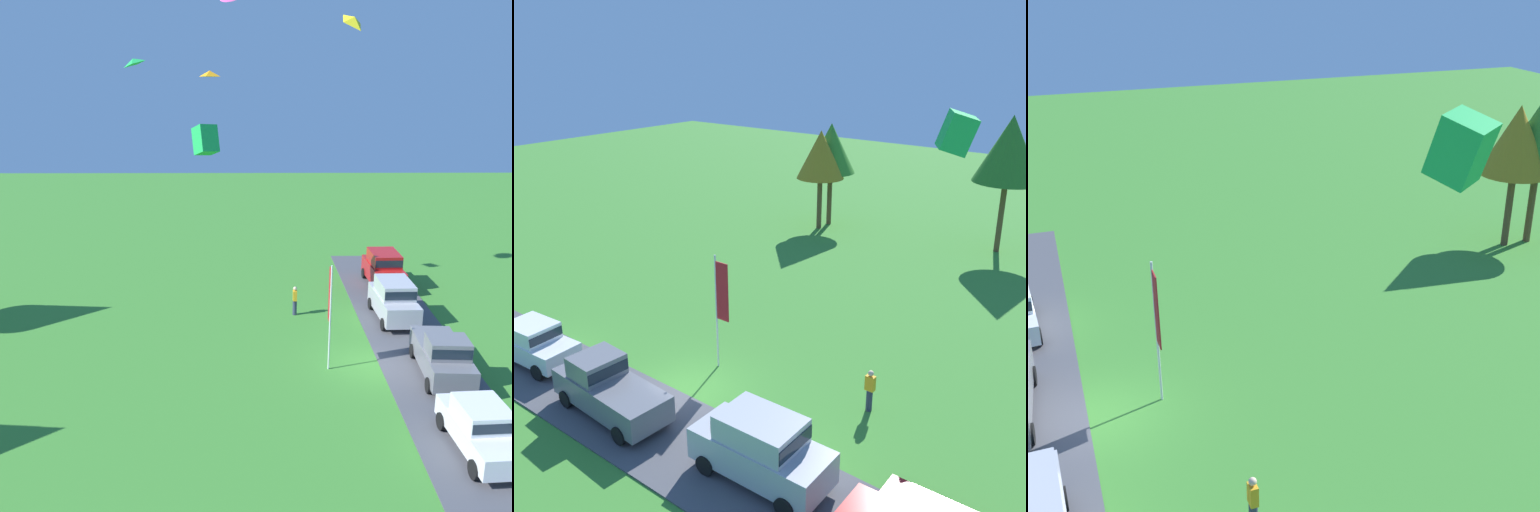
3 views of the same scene
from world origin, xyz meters
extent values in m
plane|color=#3D842D|center=(0.00, 0.00, 0.00)|extent=(120.00, 120.00, 0.00)
cube|color=#4C4C51|center=(0.00, -2.55, 0.03)|extent=(36.00, 4.40, 0.06)
cube|color=white|center=(-6.98, -2.58, 0.80)|extent=(4.51, 2.09, 0.80)
cube|color=white|center=(-6.88, -2.57, 1.55)|extent=(2.11, 1.77, 0.70)
cube|color=#19232D|center=(-6.88, -2.57, 1.55)|extent=(2.14, 1.74, 0.38)
cylinder|color=black|center=(-8.53, -1.83, 0.40)|extent=(0.69, 0.29, 0.68)
cylinder|color=black|center=(-5.43, -3.33, 0.40)|extent=(0.69, 0.29, 0.68)
cylinder|color=black|center=(-5.55, -1.63, 0.40)|extent=(0.69, 0.29, 0.68)
cube|color=slate|center=(-1.09, -2.93, 0.90)|extent=(5.10, 2.17, 1.00)
cube|color=slate|center=(-1.89, -2.89, 1.80)|extent=(1.59, 1.84, 0.80)
cube|color=#19232D|center=(-1.89, -2.89, 1.80)|extent=(1.62, 1.81, 0.44)
cylinder|color=black|center=(-2.84, -3.74, 0.40)|extent=(0.69, 0.28, 0.68)
cylinder|color=black|center=(-2.74, -1.94, 0.40)|extent=(0.69, 0.28, 0.68)
cylinder|color=black|center=(0.56, -3.93, 0.40)|extent=(0.69, 0.28, 0.68)
cylinder|color=black|center=(0.66, -2.13, 0.40)|extent=(0.69, 0.28, 0.68)
cube|color=#B7B7BC|center=(5.51, -2.25, 0.95)|extent=(4.65, 2.03, 1.10)
cube|color=#B7B7BC|center=(5.51, -2.25, 1.92)|extent=(2.65, 1.83, 0.84)
cube|color=#19232D|center=(5.51, -2.25, 1.92)|extent=(2.70, 1.80, 0.46)
cylinder|color=black|center=(3.97, -3.19, 0.40)|extent=(0.69, 0.26, 0.68)
cylinder|color=black|center=(3.92, -1.39, 0.40)|extent=(0.69, 0.26, 0.68)
cylinder|color=black|center=(7.10, -3.11, 0.40)|extent=(0.69, 0.26, 0.68)
cylinder|color=black|center=(7.04, -1.30, 0.40)|extent=(0.69, 0.26, 0.68)
cube|color=red|center=(11.21, -2.88, 0.95)|extent=(4.66, 2.05, 1.10)
cube|color=red|center=(11.21, -2.88, 1.92)|extent=(2.66, 1.84, 0.84)
cube|color=#19232D|center=(11.21, -2.88, 1.92)|extent=(2.71, 1.81, 0.46)
cylinder|color=black|center=(9.68, -3.84, 0.40)|extent=(0.69, 0.26, 0.68)
cylinder|color=black|center=(9.62, -2.03, 0.40)|extent=(0.69, 0.26, 0.68)
cylinder|color=black|center=(12.80, -3.74, 0.40)|extent=(0.69, 0.26, 0.68)
cylinder|color=black|center=(12.74, -1.93, 0.40)|extent=(0.69, 0.26, 0.68)
cylinder|color=#2D334C|center=(6.33, 3.24, 0.44)|extent=(0.24, 0.24, 0.88)
cube|color=orange|center=(6.33, 3.24, 1.18)|extent=(0.36, 0.22, 0.60)
sphere|color=beige|center=(6.33, 3.24, 1.60)|extent=(0.22, 0.22, 0.22)
cylinder|color=silver|center=(-0.40, 2.13, 2.55)|extent=(0.08, 0.08, 5.10)
cube|color=red|center=(-0.05, 2.13, 3.57)|extent=(0.64, 0.04, 2.55)
pyramid|color=green|center=(10.73, 12.59, 14.04)|extent=(0.92, 1.14, 0.61)
pyramid|color=orange|center=(10.49, 8.13, 13.37)|extent=(1.06, 1.17, 0.36)
pyramid|color=yellow|center=(4.86, 0.75, 15.78)|extent=(1.35, 1.30, 0.85)
cube|color=green|center=(6.76, 8.18, 9.93)|extent=(1.80, 1.59, 1.77)
camera|label=1|loc=(-25.81, 5.74, 13.14)|focal=42.00mm
camera|label=2|loc=(15.35, -14.35, 13.30)|focal=42.00mm
camera|label=3|loc=(20.13, -0.92, 14.01)|focal=50.00mm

